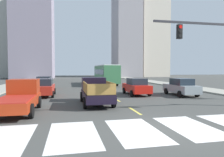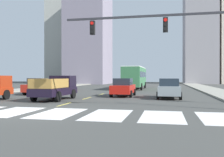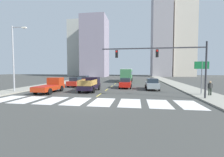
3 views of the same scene
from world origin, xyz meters
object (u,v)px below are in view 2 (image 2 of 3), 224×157
at_px(sedan_mid, 123,87).
at_px(sedan_near_left, 169,88).
at_px(pickup_stakebed, 57,88).
at_px(sedan_far, 59,84).
at_px(city_bus, 135,76).
at_px(sedan_near_right, 39,86).
at_px(traffic_signal_gantry, 188,34).

height_order(sedan_mid, sedan_near_left, same).
height_order(pickup_stakebed, sedan_far, pickup_stakebed).
relative_size(sedan_far, sedan_near_left, 1.00).
bearing_deg(city_bus, sedan_mid, -87.77).
bearing_deg(sedan_mid, sedan_far, 139.72).
bearing_deg(city_bus, sedan_near_left, -73.02).
distance_m(sedan_mid, sedan_far, 12.55).
distance_m(sedan_near_right, sedan_near_left, 13.58).
bearing_deg(sedan_far, sedan_near_right, -86.02).
bearing_deg(city_bus, pickup_stakebed, -102.83).
bearing_deg(sedan_near_left, sedan_mid, 161.08).
bearing_deg(sedan_far, sedan_mid, -40.08).
xyz_separation_m(city_bus, sedan_near_left, (4.81, -15.66, -1.09)).
bearing_deg(sedan_near_right, sedan_near_left, -10.62).
relative_size(pickup_stakebed, traffic_signal_gantry, 0.47).
bearing_deg(sedan_near_right, sedan_mid, -6.37).
distance_m(pickup_stakebed, sedan_near_left, 9.51).
distance_m(sedan_far, sedan_near_left, 16.82).
height_order(city_bus, sedan_mid, city_bus).
bearing_deg(sedan_near_left, traffic_signal_gantry, -83.24).
bearing_deg(sedan_near_left, pickup_stakebed, -162.21).
height_order(pickup_stakebed, traffic_signal_gantry, traffic_signal_gantry).
relative_size(city_bus, sedan_far, 2.45).
relative_size(sedan_near_right, traffic_signal_gantry, 0.40).
xyz_separation_m(sedan_far, traffic_signal_gantry, (15.09, -16.72, 3.41)).
xyz_separation_m(sedan_far, sedan_near_right, (0.73, -6.88, 0.00)).
xyz_separation_m(sedan_mid, sedan_near_right, (-9.16, 0.85, 0.00)).
distance_m(city_bus, sedan_near_right, 15.95).
distance_m(pickup_stakebed, traffic_signal_gantry, 11.50).
bearing_deg(sedan_far, sedan_near_left, -34.97).
distance_m(pickup_stakebed, sedan_mid, 6.51).
bearing_deg(sedan_mid, pickup_stakebed, -139.74).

